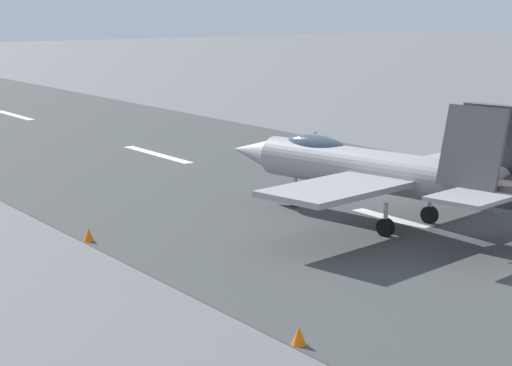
{
  "coord_description": "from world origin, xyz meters",
  "views": [
    {
      "loc": [
        -26.56,
        27.65,
        9.44
      ],
      "look_at": [
        3.61,
        6.59,
        2.2
      ],
      "focal_mm": 64.1,
      "sensor_mm": 36.0,
      "label": 1
    }
  ],
  "objects_px": {
    "fighter_jet": "(377,169)",
    "marker_cone_near": "(299,336)",
    "marker_cone_mid": "(89,235)",
    "crew_person": "(315,145)"
  },
  "relations": [
    {
      "from": "marker_cone_mid",
      "to": "marker_cone_near",
      "type": "bearing_deg",
      "value": 180.0
    },
    {
      "from": "crew_person",
      "to": "marker_cone_near",
      "type": "height_order",
      "value": "crew_person"
    },
    {
      "from": "crew_person",
      "to": "marker_cone_mid",
      "type": "relative_size",
      "value": 3.14
    },
    {
      "from": "fighter_jet",
      "to": "marker_cone_mid",
      "type": "relative_size",
      "value": 30.56
    },
    {
      "from": "fighter_jet",
      "to": "marker_cone_mid",
      "type": "distance_m",
      "value": 12.59
    },
    {
      "from": "fighter_jet",
      "to": "marker_cone_near",
      "type": "height_order",
      "value": "fighter_jet"
    },
    {
      "from": "marker_cone_near",
      "to": "crew_person",
      "type": "bearing_deg",
      "value": -39.36
    },
    {
      "from": "crew_person",
      "to": "fighter_jet",
      "type": "bearing_deg",
      "value": 150.35
    },
    {
      "from": "fighter_jet",
      "to": "crew_person",
      "type": "bearing_deg",
      "value": -29.65
    },
    {
      "from": "marker_cone_near",
      "to": "marker_cone_mid",
      "type": "height_order",
      "value": "same"
    }
  ]
}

